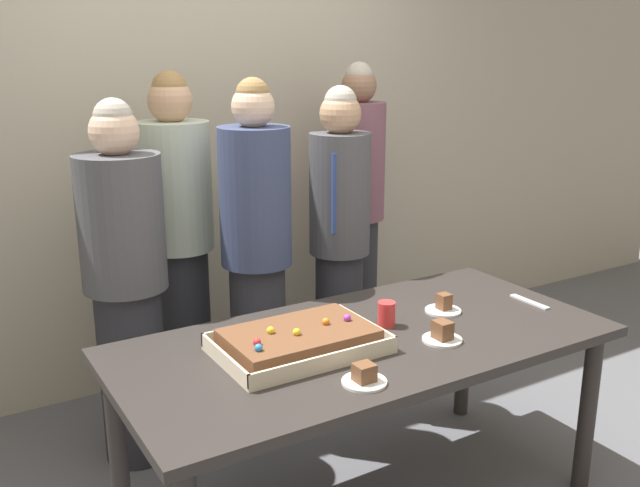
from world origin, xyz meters
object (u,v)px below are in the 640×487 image
plated_slice_far_left (442,334)px  person_far_right_suit (257,257)px  drink_cup_nearest (386,314)px  person_green_shirt_behind (339,243)px  plated_slice_near_left (443,307)px  person_striped_tie_right (126,283)px  party_table (365,357)px  sheet_cake (299,341)px  person_serving_front (178,244)px  cake_server_utensil (529,302)px  plated_slice_near_right (364,377)px  person_left_edge_reaching (357,212)px

plated_slice_far_left → person_far_right_suit: person_far_right_suit is taller
drink_cup_nearest → person_far_right_suit: 0.76m
person_green_shirt_behind → plated_slice_near_left: bearing=42.5°
plated_slice_near_left → person_striped_tie_right: 1.35m
party_table → sheet_cake: bearing=175.3°
person_green_shirt_behind → person_striped_tie_right: person_green_shirt_behind is taller
person_serving_front → person_far_right_suit: 0.45m
sheet_cake → plated_slice_far_left: sheet_cake is taller
plated_slice_near_left → plated_slice_far_left: (-0.21, -0.23, 0.01)m
plated_slice_near_left → party_table: bearing=-172.9°
person_far_right_suit → plated_slice_near_left: bearing=50.3°
cake_server_utensil → plated_slice_far_left: bearing=-168.8°
plated_slice_near_left → cake_server_utensil: plated_slice_near_left is taller
plated_slice_far_left → person_serving_front: size_ratio=0.09×
drink_cup_nearest → person_green_shirt_behind: size_ratio=0.06×
plated_slice_far_left → person_serving_front: (-0.54, 1.33, 0.11)m
person_striped_tie_right → person_far_right_suit: 0.59m
plated_slice_near_left → plated_slice_near_right: bearing=-150.9°
person_left_edge_reaching → plated_slice_near_left: bearing=26.1°
sheet_cake → person_left_edge_reaching: bearing=48.0°
party_table → sheet_cake: (-0.28, 0.02, 0.12)m
party_table → person_striped_tie_right: 1.09m
plated_slice_near_right → drink_cup_nearest: (0.35, 0.36, 0.03)m
drink_cup_nearest → person_green_shirt_behind: (0.27, 0.77, 0.07)m
sheet_cake → cake_server_utensil: 1.10m
sheet_cake → cake_server_utensil: sheet_cake is taller
party_table → plated_slice_far_left: 0.31m
person_green_shirt_behind → person_striped_tie_right: (-1.07, 0.03, -0.03)m
plated_slice_near_right → cake_server_utensil: plated_slice_near_right is taller
plated_slice_far_left → person_left_edge_reaching: person_left_edge_reaching is taller
cake_server_utensil → person_striped_tie_right: size_ratio=0.12×
plated_slice_near_left → person_striped_tie_right: size_ratio=0.09×
sheet_cake → plated_slice_near_left: size_ratio=3.94×
plated_slice_near_right → person_left_edge_reaching: size_ratio=0.09×
party_table → person_far_right_suit: 0.80m
party_table → cake_server_utensil: 0.83m
drink_cup_nearest → person_striped_tie_right: size_ratio=0.06×
plated_slice_near_right → sheet_cake: bearing=99.8°
cake_server_utensil → person_serving_front: person_serving_front is taller
party_table → plated_slice_near_left: (0.43, 0.05, 0.10)m
drink_cup_nearest → person_left_edge_reaching: 1.27m
person_serving_front → person_left_edge_reaching: (1.06, 0.01, 0.03)m
plated_slice_near_right → person_green_shirt_behind: (0.63, 1.13, 0.09)m
plated_slice_far_left → person_green_shirt_behind: bearing=79.6°
person_serving_front → person_far_right_suit: bearing=30.6°
party_table → drink_cup_nearest: bearing=20.5°
sheet_cake → drink_cup_nearest: 0.41m
plated_slice_far_left → party_table: bearing=142.0°
sheet_cake → person_far_right_suit: (0.20, 0.75, 0.09)m
drink_cup_nearest → person_serving_front: size_ratio=0.06×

